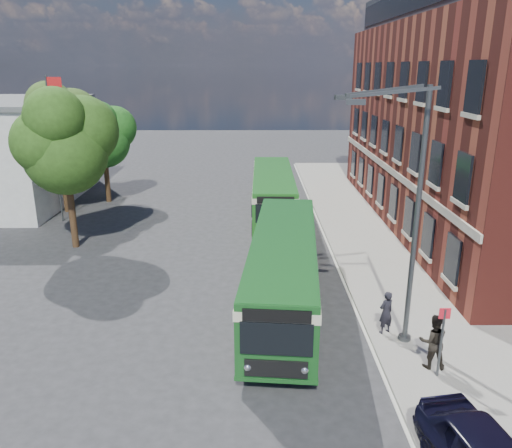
{
  "coord_description": "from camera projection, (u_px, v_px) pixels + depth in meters",
  "views": [
    {
      "loc": [
        -0.24,
        -17.79,
        9.55
      ],
      "look_at": [
        -0.09,
        5.29,
        2.2
      ],
      "focal_mm": 35.0,
      "sensor_mm": 36.0,
      "label": 1
    }
  ],
  "objects": [
    {
      "name": "tree_mid",
      "position": [
        58.0,
        125.0,
        32.35
      ],
      "size": [
        5.14,
        4.88,
        8.67
      ],
      "color": "#352013",
      "rests_on": "ground"
    },
    {
      "name": "kerb_line",
      "position": [
        329.0,
        247.0,
        27.49
      ],
      "size": [
        0.12,
        48.0,
        0.01
      ],
      "primitive_type": "cube",
      "color": "beige",
      "rests_on": "ground"
    },
    {
      "name": "white_building",
      "position": [
        6.0,
        151.0,
        35.78
      ],
      "size": [
        9.4,
        13.4,
        7.3
      ],
      "color": "beige",
      "rests_on": "ground"
    },
    {
      "name": "street_lamp",
      "position": [
        406.0,
        216.0,
        16.52
      ],
      "size": [
        2.96,
        2.38,
        9.0
      ],
      "color": "#3E4244",
      "rests_on": "ground"
    },
    {
      "name": "bus_rear",
      "position": [
        273.0,
        190.0,
        32.25
      ],
      "size": [
        2.79,
        11.55,
        3.02
      ],
      "color": "#20641F",
      "rests_on": "ground"
    },
    {
      "name": "pedestrian_a",
      "position": [
        386.0,
        312.0,
        18.15
      ],
      "size": [
        0.71,
        0.62,
        1.64
      ],
      "primitive_type": "imported",
      "rotation": [
        0.0,
        0.0,
        3.59
      ],
      "color": "black",
      "rests_on": "pavement"
    },
    {
      "name": "pavement",
      "position": [
        384.0,
        246.0,
        27.49
      ],
      "size": [
        6.0,
        48.0,
        0.15
      ],
      "primitive_type": "cube",
      "color": "gray",
      "rests_on": "ground"
    },
    {
      "name": "bus_stop_sign",
      "position": [
        442.0,
        338.0,
        15.42
      ],
      "size": [
        0.35,
        0.08,
        2.52
      ],
      "color": "#3E4244",
      "rests_on": "ground"
    },
    {
      "name": "flagpole",
      "position": [
        55.0,
        144.0,
        30.66
      ],
      "size": [
        0.95,
        0.1,
        9.0
      ],
      "color": "#3E4244",
      "rests_on": "ground"
    },
    {
      "name": "tree_right",
      "position": [
        104.0,
        134.0,
        35.13
      ],
      "size": [
        4.3,
        4.09,
        7.27
      ],
      "color": "#352013",
      "rests_on": "ground"
    },
    {
      "name": "pedestrian_b",
      "position": [
        433.0,
        341.0,
        16.04
      ],
      "size": [
        0.97,
        0.79,
        1.86
      ],
      "primitive_type": "imported",
      "rotation": [
        0.0,
        0.0,
        3.04
      ],
      "color": "black",
      "rests_on": "pavement"
    },
    {
      "name": "tree_left",
      "position": [
        65.0,
        141.0,
        25.72
      ],
      "size": [
        5.1,
        4.85,
        8.61
      ],
      "color": "#352013",
      "rests_on": "ground"
    },
    {
      "name": "bus_front",
      "position": [
        284.0,
        265.0,
        20.24
      ],
      "size": [
        3.67,
        12.3,
        3.02
      ],
      "color": "#174F1C",
      "rests_on": "ground"
    },
    {
      "name": "brick_office",
      "position": [
        495.0,
        112.0,
        29.25
      ],
      "size": [
        12.1,
        26.0,
        14.2
      ],
      "color": "maroon",
      "rests_on": "ground"
    },
    {
      "name": "ground",
      "position": [
        259.0,
        317.0,
        19.85
      ],
      "size": [
        120.0,
        120.0,
        0.0
      ],
      "primitive_type": "plane",
      "color": "#2C2C2E",
      "rests_on": "ground"
    }
  ]
}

